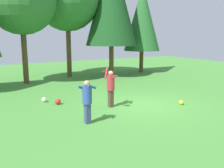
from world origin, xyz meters
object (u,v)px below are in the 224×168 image
(person_catcher, at_px, (87,98))
(frisbee, at_px, (105,71))
(person_thrower, at_px, (111,86))
(ball_white, at_px, (44,100))
(ball_yellow, at_px, (181,102))
(tree_far_right, at_px, (142,18))
(ball_red, at_px, (58,102))

(person_catcher, distance_m, frisbee, 1.64)
(person_thrower, bearing_deg, ball_white, -87.93)
(person_thrower, height_order, ball_white, person_thrower)
(ball_yellow, height_order, tree_far_right, tree_far_right)
(person_catcher, relative_size, tree_far_right, 0.22)
(tree_far_right, bearing_deg, ball_white, -150.76)
(person_catcher, distance_m, ball_yellow, 4.80)
(person_catcher, height_order, ball_red, person_catcher)
(ball_red, height_order, ball_white, ball_red)
(ball_white, relative_size, tree_far_right, 0.03)
(ball_white, bearing_deg, person_catcher, -81.59)
(frisbee, bearing_deg, tree_far_right, 45.68)
(person_thrower, xyz_separation_m, ball_red, (-1.89, 1.57, -0.83))
(ball_white, bearing_deg, person_thrower, -44.76)
(person_catcher, height_order, ball_yellow, person_catcher)
(ball_yellow, bearing_deg, person_catcher, -179.46)
(ball_yellow, xyz_separation_m, tree_far_right, (4.69, 9.21, 4.39))
(ball_white, xyz_separation_m, ball_yellow, (5.28, -3.63, -0.01))
(frisbee, xyz_separation_m, ball_yellow, (3.55, -0.78, -1.61))
(person_thrower, xyz_separation_m, tree_far_right, (7.65, 7.88, 3.53))
(person_catcher, xyz_separation_m, ball_yellow, (4.73, 0.04, -0.82))
(ball_red, distance_m, ball_yellow, 5.65)
(frisbee, height_order, ball_yellow, frisbee)
(frisbee, distance_m, ball_white, 3.70)
(person_thrower, bearing_deg, person_catcher, -5.35)
(person_catcher, height_order, ball_white, person_catcher)
(ball_yellow, bearing_deg, tree_far_right, 63.02)
(ball_red, bearing_deg, frisbee, -58.44)
(ball_white, height_order, tree_far_right, tree_far_right)
(person_catcher, distance_m, ball_red, 3.05)
(frisbee, relative_size, tree_far_right, 0.05)
(ball_red, xyz_separation_m, tree_far_right, (9.54, 6.31, 4.36))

